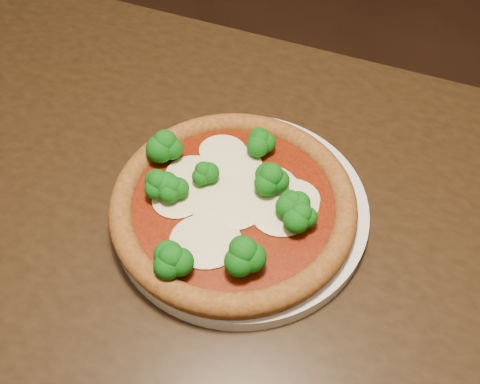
# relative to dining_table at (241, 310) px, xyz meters

# --- Properties ---
(dining_table) EXTENTS (1.34, 1.08, 0.75)m
(dining_table) POSITION_rel_dining_table_xyz_m (0.00, 0.00, 0.00)
(dining_table) COLOR black
(dining_table) RESTS_ON floor
(plate) EXTENTS (0.30, 0.30, 0.02)m
(plate) POSITION_rel_dining_table_xyz_m (-0.01, 0.08, 0.11)
(plate) COLOR silver
(plate) RESTS_ON dining_table
(pizza) EXTENTS (0.28, 0.28, 0.06)m
(pizza) POSITION_rel_dining_table_xyz_m (-0.02, 0.06, 0.13)
(pizza) COLOR brown
(pizza) RESTS_ON plate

